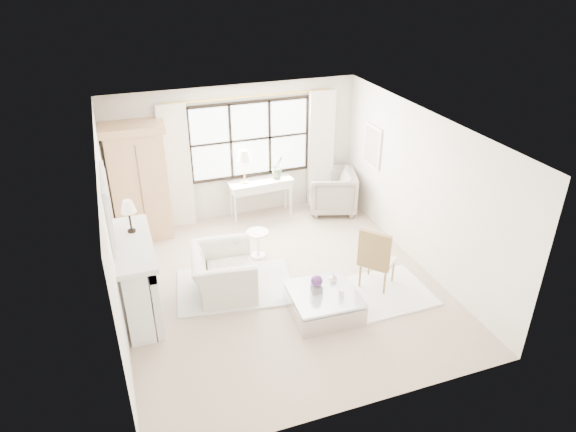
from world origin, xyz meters
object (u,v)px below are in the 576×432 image
club_armchair (223,272)px  coffee_table (323,303)px  console_table (261,198)px  armoire (139,182)px

club_armchair → coffee_table: club_armchair is taller
console_table → club_armchair: size_ratio=1.18×
armoire → coffee_table: 4.18m
armoire → coffee_table: armoire is taller
armoire → console_table: bearing=2.9°
armoire → console_table: size_ratio=1.69×
coffee_table → club_armchair: bearing=143.3°
club_armchair → coffee_table: bearing=-120.7°
armoire → console_table: armoire is taller
armoire → club_armchair: armoire is taller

